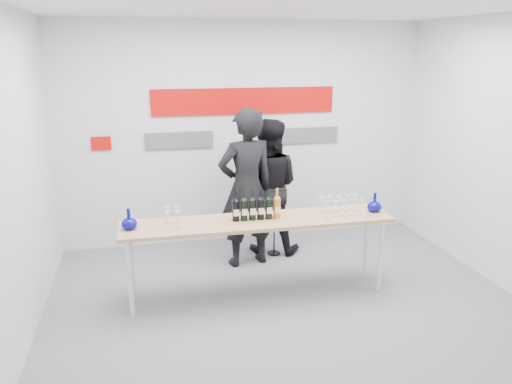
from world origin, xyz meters
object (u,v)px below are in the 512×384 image
tasting_table (258,225)px  mic_stand (274,222)px  presenter_left (246,188)px  presenter_right (268,187)px

tasting_table → mic_stand: size_ratio=1.99×
tasting_table → presenter_left: size_ratio=1.48×
tasting_table → presenter_right: (0.41, 1.20, 0.09)m
tasting_table → mic_stand: 1.19m
presenter_left → mic_stand: bearing=-165.7°
presenter_right → mic_stand: presenter_right is taller
presenter_left → presenter_right: (0.36, 0.35, -0.09)m
tasting_table → presenter_right: 1.27m
presenter_right → mic_stand: size_ratio=1.22×
presenter_left → mic_stand: size_ratio=1.35×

